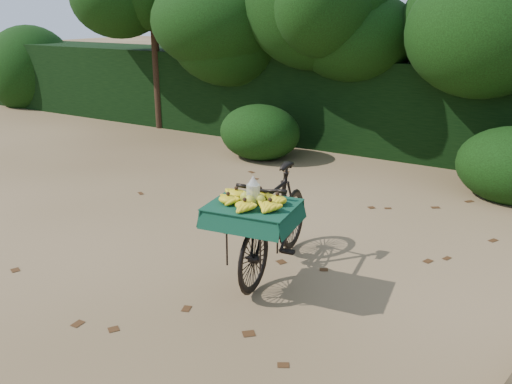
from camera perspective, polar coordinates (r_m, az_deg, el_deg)
The scene contains 6 objects.
ground at distance 5.61m, azimuth 4.04°, elevation -10.47°, with size 80.00×80.00×0.00m, color tan.
vendor_bicycle at distance 5.82m, azimuth 1.94°, elevation -2.91°, with size 0.93×1.96×1.15m.
hedge_backdrop at distance 11.05m, azimuth 19.61°, elevation 8.12°, with size 26.00×1.80×1.80m, color black.
tree_row at distance 10.31m, azimuth 15.67°, elevation 13.99°, with size 14.50×2.00×4.00m, color black, non-canonical shape.
bush_clumps at distance 9.13m, azimuth 19.59°, elevation 3.15°, with size 8.80×1.70×0.90m, color black, non-canonical shape.
leaf_litter at distance 6.13m, azimuth 6.88°, elevation -7.84°, with size 7.00×7.30×0.01m, color #432712, non-canonical shape.
Camera 1 is at (2.21, -4.37, 2.74)m, focal length 38.00 mm.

